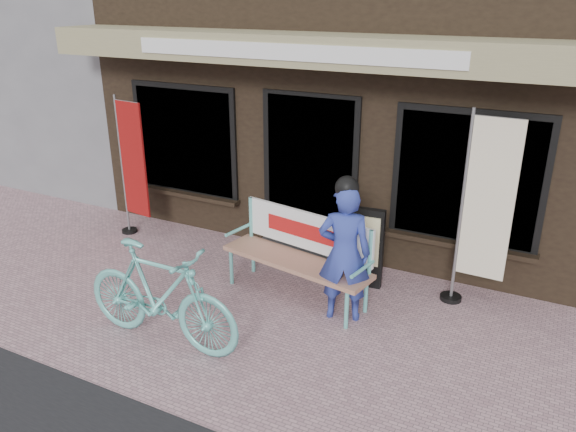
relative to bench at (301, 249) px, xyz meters
The scene contains 9 objects.
ground 1.13m from the bench, 114.79° to the right, with size 70.00×70.00×0.00m, color #B1878F.
storefront 4.76m from the bench, 95.61° to the left, with size 7.00×6.77×6.00m.
neighbor_left_near 10.37m from the bench, 152.53° to the left, with size 10.00×7.00×6.40m, color slate.
bench is the anchor object (origin of this frame).
person 0.71m from the bench, 21.25° to the right, with size 0.65×0.52×1.64m.
bicycle 1.74m from the bench, 118.31° to the right, with size 0.52×1.83×1.10m, color #64C4BC.
nobori_red 2.97m from the bench, behind, with size 0.61×0.25×2.06m.
nobori_cream 2.07m from the bench, 19.47° to the left, with size 0.66×0.26×2.26m.
menu_stand 0.79m from the bench, 43.48° to the left, with size 0.51×0.15×1.01m.
Camera 1 is at (2.93, -4.47, 3.36)m, focal length 35.00 mm.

